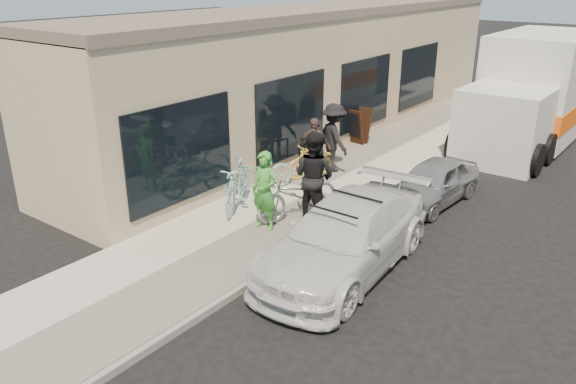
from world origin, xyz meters
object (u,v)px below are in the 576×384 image
Objects in this scene: sedan_silver at (433,182)px; bystander_a at (334,138)px; moving_truck at (533,96)px; cruiser_bike_b at (258,172)px; cruiser_bike_a at (237,186)px; man_standing at (314,177)px; sedan_white at (345,237)px; sandwich_board at (357,125)px; cruiser_bike_c at (312,160)px; bike_rack at (302,155)px; bystander_b at (314,148)px; woman_rider at (265,191)px; tandem_bike at (298,195)px.

sedan_silver is 3.04m from bystander_a.
moving_truck reaches higher than cruiser_bike_b.
sedan_silver is 4.69m from cruiser_bike_a.
cruiser_bike_a is at bearing 17.30° from man_standing.
man_standing is at bearing 9.37° from cruiser_bike_b.
sedan_white is at bearing 142.04° from man_standing.
cruiser_bike_a is at bearing -75.98° from sandwich_board.
cruiser_bike_c is (-1.61, 2.28, -0.55)m from man_standing.
cruiser_bike_a is at bearing 113.19° from bystander_a.
bystander_a reaches higher than cruiser_bike_c.
moving_truck is at bearing 61.66° from bike_rack.
moving_truck is at bearing 92.40° from cruiser_bike_b.
sedan_white is 3.39m from cruiser_bike_a.
bystander_b is (-3.14, 3.54, 0.29)m from sedan_white.
bystander_a is at bearing 101.62° from woman_rider.
sandwich_board is at bearing -44.53° from bystander_a.
sandwich_board is 3.53m from bystander_b.
sandwich_board is at bearing 93.98° from bike_rack.
cruiser_bike_a reaches higher than bike_rack.
man_standing is at bearing 143.50° from bystander_a.
sedan_silver is (3.59, 0.39, -0.10)m from bike_rack.
sedan_silver is 1.52× the size of tandem_bike.
bike_rack is at bearing 115.07° from cruiser_bike_b.
bystander_b is (-1.00, 3.27, -0.05)m from woman_rider.
moving_truck reaches higher than bystander_b.
woman_rider is at bearing 169.50° from sedan_white.
tandem_bike is (1.71, -2.53, 0.06)m from bike_rack.
sedan_white is 2.30× the size of tandem_bike.
woman_rider is 3.45m from cruiser_bike_c.
man_standing is at bearing -69.33° from bystander_b.
tandem_bike is at bearing -55.86° from bike_rack.
sedan_silver reaches higher than bike_rack.
man_standing is at bearing -114.66° from sedan_silver.
moving_truck is (4.16, 3.96, 0.81)m from sandwich_board.
tandem_bike is 3.35m from bystander_a.
moving_truck reaches higher than bike_rack.
cruiser_bike_c is 0.82× the size of bystander_a.
cruiser_bike_c reaches higher than bike_rack.
bystander_b is at bearing -55.18° from man_standing.
man_standing reaches higher than cruiser_bike_a.
tandem_bike is 1.88m from cruiser_bike_b.
bystander_b is (-0.14, -0.74, -0.13)m from bystander_a.
man_standing reaches higher than woman_rider.
moving_truck reaches higher than bystander_a.
moving_truck is 4.39× the size of bystander_b.
moving_truck is at bearing 97.79° from tandem_bike.
moving_truck is 3.50× the size of man_standing.
tandem_bike is 1.47m from cruiser_bike_a.
man_standing is at bearing 138.12° from sedan_white.
sedan_white is 2.77× the size of woman_rider.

